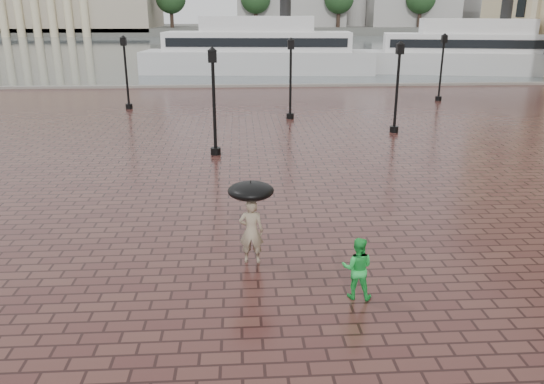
{
  "coord_description": "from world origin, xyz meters",
  "views": [
    {
      "loc": [
        -4.94,
        -12.42,
        5.84
      ],
      "look_at": [
        -4.13,
        0.65,
        1.4
      ],
      "focal_mm": 35.0,
      "sensor_mm": 36.0,
      "label": 1
    }
  ],
  "objects_px": {
    "street_lamps": "(298,79)",
    "child_pedestrian": "(357,268)",
    "ferry_far": "(473,51)",
    "adult_pedestrian": "(251,231)",
    "ferry_near": "(258,50)"
  },
  "relations": [
    {
      "from": "street_lamps",
      "to": "adult_pedestrian",
      "type": "relative_size",
      "value": 13.07
    },
    {
      "from": "adult_pedestrian",
      "to": "child_pedestrian",
      "type": "xyz_separation_m",
      "value": [
        2.21,
        -1.84,
        -0.13
      ]
    },
    {
      "from": "child_pedestrian",
      "to": "ferry_far",
      "type": "xyz_separation_m",
      "value": [
        21.08,
        43.33,
        1.48
      ]
    },
    {
      "from": "child_pedestrian",
      "to": "street_lamps",
      "type": "bearing_deg",
      "value": -78.24
    },
    {
      "from": "street_lamps",
      "to": "child_pedestrian",
      "type": "xyz_separation_m",
      "value": [
        -0.9,
        -20.01,
        -1.63
      ]
    },
    {
      "from": "street_lamps",
      "to": "child_pedestrian",
      "type": "distance_m",
      "value": 20.1
    },
    {
      "from": "adult_pedestrian",
      "to": "ferry_far",
      "type": "xyz_separation_m",
      "value": [
        23.29,
        41.49,
        1.35
      ]
    },
    {
      "from": "adult_pedestrian",
      "to": "ferry_far",
      "type": "distance_m",
      "value": 47.6
    },
    {
      "from": "street_lamps",
      "to": "ferry_far",
      "type": "bearing_deg",
      "value": 49.13
    },
    {
      "from": "ferry_near",
      "to": "ferry_far",
      "type": "relative_size",
      "value": 1.04
    },
    {
      "from": "ferry_near",
      "to": "ferry_far",
      "type": "height_order",
      "value": "ferry_near"
    },
    {
      "from": "street_lamps",
      "to": "ferry_far",
      "type": "distance_m",
      "value": 30.84
    },
    {
      "from": "ferry_near",
      "to": "ferry_far",
      "type": "distance_m",
      "value": 21.62
    },
    {
      "from": "child_pedestrian",
      "to": "ferry_far",
      "type": "relative_size",
      "value": 0.06
    },
    {
      "from": "street_lamps",
      "to": "adult_pedestrian",
      "type": "height_order",
      "value": "street_lamps"
    }
  ]
}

